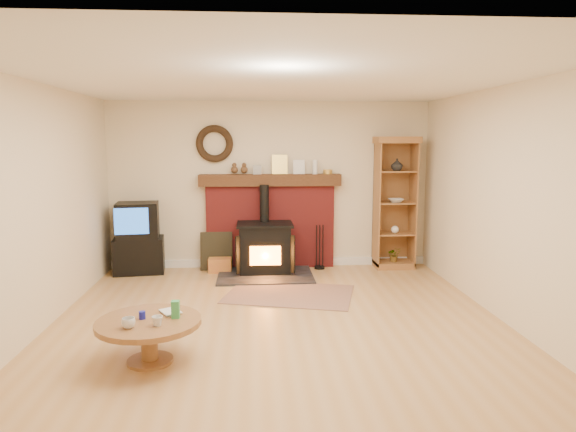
{
  "coord_description": "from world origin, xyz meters",
  "views": [
    {
      "loc": [
        -0.27,
        -5.31,
        2.0
      ],
      "look_at": [
        0.16,
        1.0,
        1.07
      ],
      "focal_mm": 32.0,
      "sensor_mm": 36.0,
      "label": 1
    }
  ],
  "objects": [
    {
      "name": "area_rug",
      "position": [
        0.2,
        1.17,
        0.01
      ],
      "size": [
        1.84,
        1.48,
        0.01
      ],
      "primitive_type": "cube",
      "rotation": [
        0.0,
        0.0,
        -0.26
      ],
      "color": "brown",
      "rests_on": "ground"
    },
    {
      "name": "wood_stove",
      "position": [
        -0.1,
        2.28,
        0.38
      ],
      "size": [
        1.4,
        1.0,
        1.33
      ],
      "color": "black",
      "rests_on": "ground"
    },
    {
      "name": "curio_cabinet",
      "position": [
        1.95,
        2.56,
        1.03
      ],
      "size": [
        0.66,
        0.48,
        2.06
      ],
      "color": "#925A30",
      "rests_on": "ground"
    },
    {
      "name": "firelog_box",
      "position": [
        -0.78,
        2.4,
        0.11
      ],
      "size": [
        0.35,
        0.22,
        0.22
      ],
      "primitive_type": "cube",
      "rotation": [
        0.0,
        0.0,
        0.01
      ],
      "color": "yellow",
      "rests_on": "ground"
    },
    {
      "name": "coffee_table",
      "position": [
        -1.21,
        -0.81,
        0.33
      ],
      "size": [
        0.94,
        0.94,
        0.56
      ],
      "color": "brown",
      "rests_on": "ground"
    },
    {
      "name": "leaning_painting",
      "position": [
        -0.84,
        2.55,
        0.3
      ],
      "size": [
        0.5,
        0.13,
        0.59
      ],
      "primitive_type": "cube",
      "rotation": [
        -0.17,
        0.0,
        0.0
      ],
      "color": "black",
      "rests_on": "ground"
    },
    {
      "name": "chimney_breast",
      "position": [
        0.0,
        2.67,
        0.8
      ],
      "size": [
        2.2,
        0.22,
        1.78
      ],
      "color": "maroon",
      "rests_on": "ground"
    },
    {
      "name": "ground",
      "position": [
        0.0,
        0.0,
        0.0
      ],
      "size": [
        5.5,
        5.5,
        0.0
      ],
      "primitive_type": "plane",
      "color": "tan",
      "rests_on": "ground"
    },
    {
      "name": "fire_tools",
      "position": [
        0.76,
        2.5,
        0.13
      ],
      "size": [
        0.16,
        0.16,
        0.7
      ],
      "color": "black",
      "rests_on": "ground"
    },
    {
      "name": "room_shell",
      "position": [
        -0.02,
        0.09,
        1.72
      ],
      "size": [
        5.02,
        5.52,
        2.61
      ],
      "color": "beige",
      "rests_on": "ground"
    },
    {
      "name": "tv_unit",
      "position": [
        -2.01,
        2.47,
        0.51
      ],
      "size": [
        0.79,
        0.6,
        1.08
      ],
      "color": "black",
      "rests_on": "ground"
    }
  ]
}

